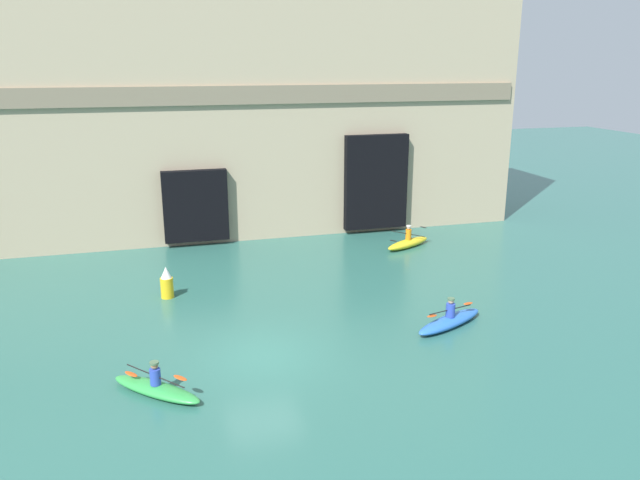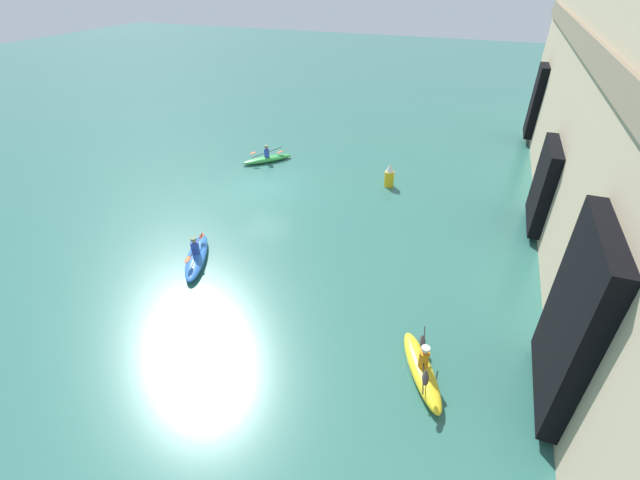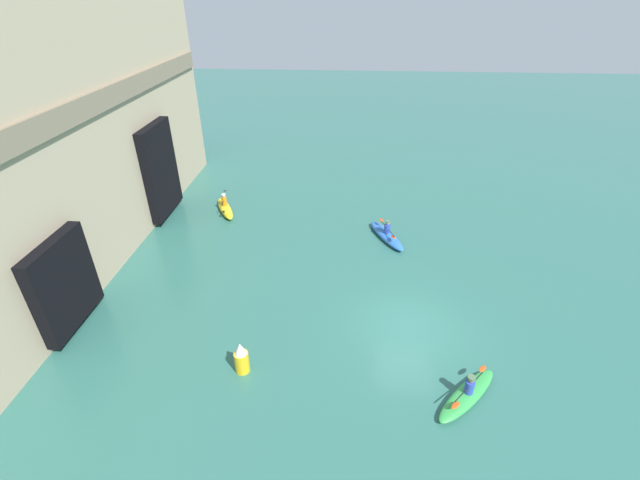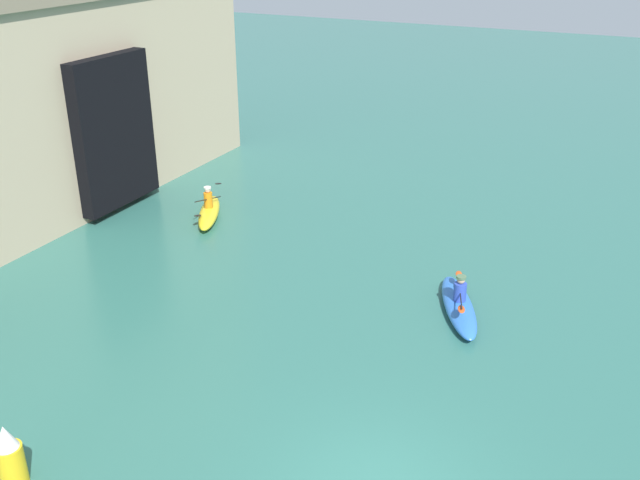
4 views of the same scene
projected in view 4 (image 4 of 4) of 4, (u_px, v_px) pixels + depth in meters
The scene contains 3 objects.
kayak_blue at pixel (459, 305), 18.99m from camera, with size 3.36×2.11×1.10m.
kayak_yellow at pixel (209, 212), 24.91m from camera, with size 3.01×1.96×1.17m.
marker_buoy at pixel (9, 457), 13.11m from camera, with size 0.52×0.52×1.31m.
Camera 4 is at (-9.49, -3.37, 9.70)m, focal length 40.00 mm.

